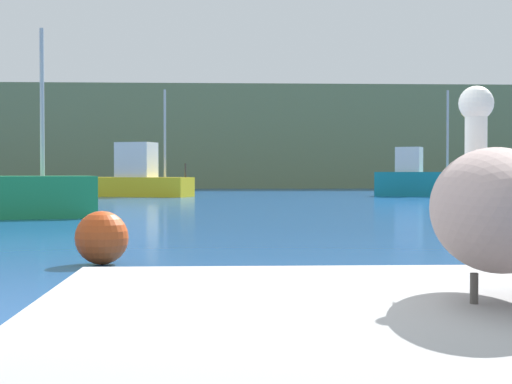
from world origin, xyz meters
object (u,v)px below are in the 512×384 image
Objects in this scene: fishing_boat_yellow at (133,179)px; mooring_buoy at (102,238)px; fishing_boat_teal at (419,180)px; pelican at (493,207)px.

fishing_boat_yellow is 8.86× the size of mooring_buoy.
mooring_buoy is (2.73, -30.85, -0.53)m from fishing_boat_yellow.
fishing_boat_yellow is 1.20× the size of fishing_boat_teal.
pelican is 39.46m from fishing_boat_yellow.
fishing_boat_yellow is 14.66m from fishing_boat_teal.
fishing_boat_teal is 7.38× the size of mooring_buoy.
fishing_boat_teal is 32.61m from mooring_buoy.
pelican is 0.24× the size of fishing_boat_teal.
fishing_boat_yellow reaches higher than fishing_boat_teal.
pelican is at bearing -76.28° from fishing_boat_teal.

